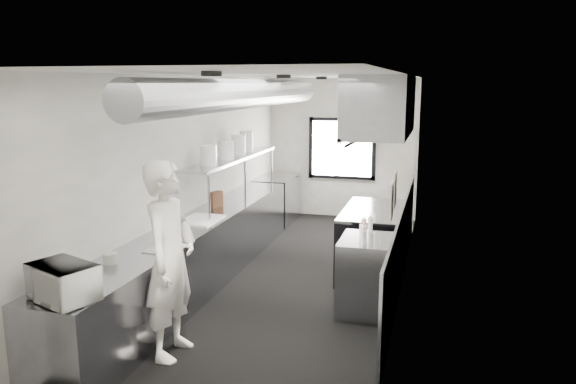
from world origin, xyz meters
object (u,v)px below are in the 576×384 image
Objects in this scene: squeeze_bottle_d at (364,227)px; plate_stack_d at (247,141)px; exhaust_hood at (381,106)px; bottle_station at (367,275)px; pass_shelf at (233,159)px; deli_tub_b at (110,258)px; small_plate at (163,245)px; knife_block at (216,199)px; plate_stack_a at (208,155)px; prep_counter at (197,255)px; far_work_table at (276,199)px; range at (372,241)px; microwave at (62,282)px; squeeze_bottle_b at (364,234)px; line_cook at (170,260)px; deli_tub_a at (74,275)px; squeeze_bottle_a at (364,238)px; plate_stack_c at (238,145)px; plate_stack_b at (227,150)px; cutting_board at (201,220)px; squeeze_bottle_e at (370,225)px; squeeze_bottle_c at (362,231)px.

plate_stack_d is at bearing 135.40° from squeeze_bottle_d.
bottle_station is at bearing -87.82° from exhaust_hood.
deli_tub_b is (-0.08, -3.29, -0.58)m from pass_shelf.
small_plate is 3.43m from plate_stack_d.
plate_stack_a reaches higher than knife_block.
knife_block is (-0.09, 0.90, 0.57)m from prep_counter.
far_work_table is at bearing 131.94° from exhaust_hood.
range reaches higher than small_plate.
microwave reaches higher than prep_counter.
pass_shelf is 2.49m from range.
squeeze_bottle_b is (2.31, -1.84, -0.54)m from pass_shelf.
squeeze_bottle_d is (2.26, -1.53, -0.54)m from pass_shelf.
plate_stack_d reaches higher than prep_counter.
bottle_station is 2.42m from small_plate.
line_cook reaches higher than far_work_table.
exhaust_hood is at bearing 55.89° from deli_tub_a.
pass_shelf is 4.28m from microwave.
squeeze_bottle_a is (1.72, 1.33, -0.01)m from line_cook.
pass_shelf is at bearing 145.97° from squeeze_bottle_d.
exhaust_hood is 4.71m from microwave.
plate_stack_d is (-0.02, 0.46, 0.01)m from plate_stack_c.
plate_stack_a is at bearing 13.54° from line_cook.
far_work_table is (0.04, 2.20, -1.09)m from pass_shelf.
plate_stack_b is 1.45× the size of squeeze_bottle_d.
squeeze_bottle_a is (0.03, -1.65, -1.41)m from exhaust_hood.
plate_stack_a is at bearing -90.93° from plate_stack_c.
cutting_board is 1.87m from plate_stack_c.
range is 4.64× the size of plate_stack_d.
squeeze_bottle_b is (-0.04, -0.14, 0.55)m from bottle_station.
line_cook reaches higher than pass_shelf.
range is (-0.06, 0.00, -1.92)m from exhaust_hood.
knife_block is at bearing 112.98° from microwave.
cutting_board is 3.46× the size of squeeze_bottle_e.
squeeze_bottle_c is (2.31, -1.11, -0.03)m from knife_block.
far_work_table is 6.49× the size of small_plate.
line_cook is 3.16× the size of cutting_board.
plate_stack_c reaches higher than squeeze_bottle_c.
deli_tub_a is at bearing -92.92° from deli_tub_b.
deli_tub_b is 3.66m from plate_stack_c.
squeeze_bottle_a reaches higher than cutting_board.
plate_stack_c is 1.98× the size of squeeze_bottle_a.
plate_stack_b is at bearing 92.57° from cutting_board.
plate_stack_d is at bearing 133.25° from squeeze_bottle_c.
deli_tub_a is 0.45× the size of plate_stack_d.
plate_stack_c reaches higher than squeeze_bottle_a.
small_plate is (-2.15, -2.29, -1.48)m from exhaust_hood.
far_work_table is 4.81m from small_plate.
microwave is 2.26× the size of knife_block.
prep_counter is 2.38m from squeeze_bottle_a.
microwave reaches higher than squeeze_bottle_c.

